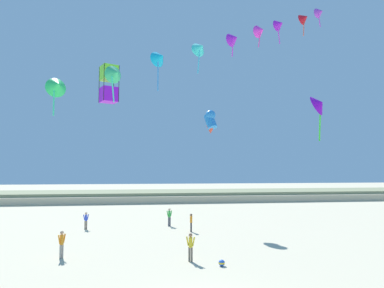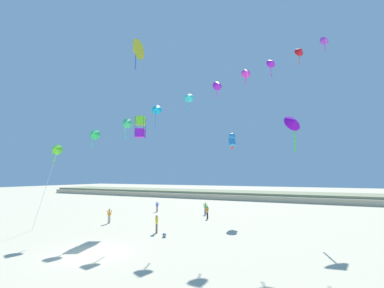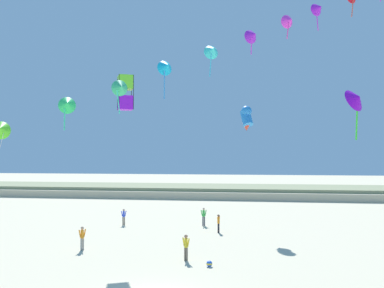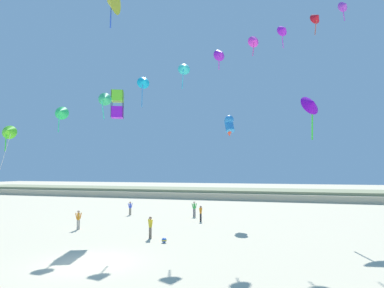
# 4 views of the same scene
# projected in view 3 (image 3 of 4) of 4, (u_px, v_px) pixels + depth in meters

# --- Properties ---
(dune_ridge) EXTENTS (120.00, 13.33, 1.63)m
(dune_ridge) POSITION_uv_depth(u_px,v_px,m) (222.00, 191.00, 66.21)
(dune_ridge) COLOR beige
(dune_ridge) RESTS_ON ground
(person_near_left) EXTENTS (0.54, 0.35, 1.65)m
(person_near_left) POSITION_uv_depth(u_px,v_px,m) (186.00, 246.00, 25.69)
(person_near_left) COLOR #726656
(person_near_left) RESTS_ON ground
(person_near_right) EXTENTS (0.23, 0.55, 1.57)m
(person_near_right) POSITION_uv_depth(u_px,v_px,m) (219.00, 222.00, 34.92)
(person_near_right) COLOR black
(person_near_right) RESTS_ON ground
(person_mid_center) EXTENTS (0.58, 0.32, 1.70)m
(person_mid_center) POSITION_uv_depth(u_px,v_px,m) (204.00, 215.00, 38.38)
(person_mid_center) COLOR #474C56
(person_mid_center) RESTS_ON ground
(person_far_left) EXTENTS (0.50, 0.35, 1.54)m
(person_far_left) POSITION_uv_depth(u_px,v_px,m) (124.00, 216.00, 38.72)
(person_far_left) COLOR #726656
(person_far_left) RESTS_ON ground
(person_far_right) EXTENTS (0.41, 0.51, 1.66)m
(person_far_right) POSITION_uv_depth(u_px,v_px,m) (82.00, 236.00, 28.53)
(person_far_right) COLOR gray
(person_far_right) RESTS_ON ground
(kite_banner_string) EXTENTS (28.44, 18.40, 23.02)m
(kite_banner_string) POSITION_uv_depth(u_px,v_px,m) (232.00, 42.00, 30.70)
(kite_banner_string) COLOR #57DD26
(large_kite_low_lead) EXTENTS (1.56, 1.77, 2.35)m
(large_kite_low_lead) POSITION_uv_depth(u_px,v_px,m) (247.00, 117.00, 38.11)
(large_kite_low_lead) COLOR #2782D8
(large_kite_mid_trail) EXTENTS (2.33, 2.31, 4.19)m
(large_kite_mid_trail) POSITION_uv_depth(u_px,v_px,m) (357.00, 99.00, 31.25)
(large_kite_mid_trail) COLOR #8C0ED0
(large_kite_outer_drift) EXTENTS (1.46, 1.46, 2.60)m
(large_kite_outer_drift) POSITION_uv_depth(u_px,v_px,m) (125.00, 93.00, 30.67)
(large_kite_outer_drift) COLOR #9315DC
(beach_ball) EXTENTS (0.36, 0.36, 0.36)m
(beach_ball) POSITION_uv_depth(u_px,v_px,m) (209.00, 264.00, 24.30)
(beach_ball) COLOR blue
(beach_ball) RESTS_ON ground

